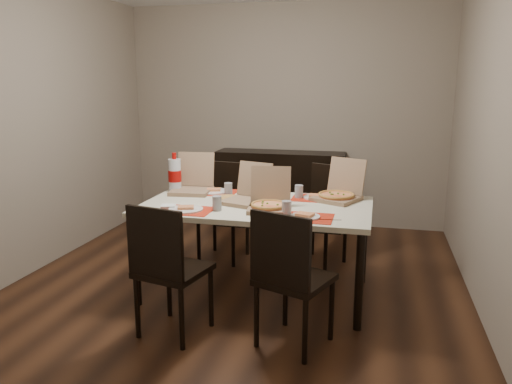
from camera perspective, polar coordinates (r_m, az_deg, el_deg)
ground at (r=4.41m, az=-1.84°, el=-10.33°), size 3.80×4.00×0.02m
room_walls at (r=4.49m, az=-0.47°, el=12.91°), size 3.84×4.02×2.62m
sideboard at (r=5.94m, az=2.75°, el=0.30°), size 1.50×0.40×0.90m
dining_table at (r=3.97m, az=0.00°, el=-2.35°), size 1.80×1.00×0.75m
chair_near_left at (r=3.39m, az=-10.15°, el=-8.25°), size 0.50×0.50×0.93m
chair_near_right at (r=3.20m, az=3.83°, el=-9.32°), size 0.54×0.54×0.93m
chair_far_left at (r=4.89m, az=-3.43°, el=-1.62°), size 0.47×0.47×0.93m
chair_far_right at (r=4.78m, az=7.73°, el=-2.05°), size 0.56×0.56×0.93m
setting_near_left at (r=3.80m, az=-7.39°, el=-1.78°), size 0.49×0.30×0.11m
setting_near_right at (r=3.59m, az=4.99°, el=-2.53°), size 0.46×0.30×0.11m
setting_far_left at (r=4.37m, az=-4.65°, el=0.16°), size 0.44×0.30×0.11m
setting_far_right at (r=4.18m, az=6.33°, el=-0.42°), size 0.45×0.30×0.11m
napkin_loose at (r=3.82m, az=0.38°, el=-1.78°), size 0.13×0.14×0.02m
pizza_box_center at (r=3.78m, az=1.54°, el=-1.26°), size 0.35×0.38×0.31m
pizza_box_right at (r=4.15m, az=9.38°, el=-0.17°), size 0.45×0.47×0.33m
pizza_box_left at (r=4.42m, az=-7.26°, el=0.74°), size 0.36×0.40×0.33m
pizza_box_extra at (r=4.00m, az=-1.01°, el=-0.42°), size 0.40×0.42×0.31m
faina_plate at (r=4.09m, az=-3.22°, el=-0.78°), size 0.23×0.23×0.03m
dip_bowl at (r=4.16m, az=1.60°, el=-0.54°), size 0.14×0.14×0.03m
soda_bottle at (r=4.46m, az=-9.26°, el=1.92°), size 0.12×0.12×0.34m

